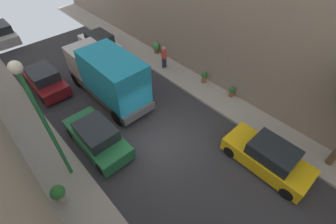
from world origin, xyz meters
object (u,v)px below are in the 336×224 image
at_px(pedestrian, 164,57).
at_px(potted_plant_2, 156,47).
at_px(delivery_truck, 107,75).
at_px(potted_plant_0, 204,77).
at_px(lamp_post, 40,113).
at_px(parked_car_left_3, 44,80).
at_px(parked_car_right_3, 100,43).
at_px(potted_plant_3, 231,91).
at_px(parked_car_left_4, 2,33).
at_px(parked_car_right_2, 268,157).
at_px(potted_plant_4, 58,193).
at_px(parked_car_left_2, 97,137).

relative_size(pedestrian, potted_plant_2, 1.97).
xyz_separation_m(delivery_truck, potted_plant_0, (5.58, -3.11, -1.19)).
relative_size(delivery_truck, lamp_post, 1.06).
relative_size(parked_car_left_3, parked_car_right_3, 1.00).
bearing_deg(potted_plant_0, delivery_truck, 150.87).
bearing_deg(parked_car_left_3, potted_plant_3, -47.40).
relative_size(pedestrian, potted_plant_3, 2.44).
relative_size(potted_plant_3, lamp_post, 0.11).
relative_size(parked_car_left_3, pedestrian, 2.44).
bearing_deg(potted_plant_3, parked_car_left_4, 114.52).
height_order(parked_car_right_2, potted_plant_4, parked_car_right_2).
distance_m(parked_car_left_3, pedestrian, 8.38).
xyz_separation_m(potted_plant_0, potted_plant_2, (0.18, 5.27, 0.04)).
bearing_deg(delivery_truck, lamp_post, -142.84).
height_order(parked_car_right_3, potted_plant_4, parked_car_right_3).
distance_m(parked_car_left_2, potted_plant_3, 8.79).
bearing_deg(lamp_post, parked_car_left_3, 75.52).
bearing_deg(parked_car_right_2, delivery_truck, 105.64).
xyz_separation_m(parked_car_right_2, delivery_truck, (-2.70, 9.64, 1.07)).
height_order(parked_car_left_2, pedestrian, pedestrian).
xyz_separation_m(parked_car_left_4, lamp_post, (-1.90, -16.70, 3.45)).
xyz_separation_m(parked_car_left_2, potted_plant_2, (8.45, 5.07, -0.08)).
bearing_deg(delivery_truck, parked_car_right_2, -74.36).
bearing_deg(parked_car_right_3, potted_plant_0, -72.00).
height_order(pedestrian, potted_plant_4, pedestrian).
bearing_deg(delivery_truck, potted_plant_0, -29.13).
xyz_separation_m(parked_car_right_2, potted_plant_3, (3.05, 4.33, -0.20)).
bearing_deg(parked_car_right_2, pedestrian, 77.88).
height_order(parked_car_left_3, potted_plant_0, parked_car_left_3).
xyz_separation_m(parked_car_left_3, parked_car_right_3, (5.40, 1.87, 0.00)).
bearing_deg(potted_plant_2, parked_car_right_3, 130.42).
bearing_deg(potted_plant_0, parked_car_left_4, 116.89).
bearing_deg(pedestrian, lamp_post, -158.88).
bearing_deg(parked_car_right_3, potted_plant_2, -49.58).
xyz_separation_m(parked_car_left_4, potted_plant_0, (8.28, -16.32, -0.12)).
bearing_deg(pedestrian, potted_plant_3, -80.15).
bearing_deg(parked_car_right_3, delivery_truck, -115.18).
relative_size(parked_car_left_2, potted_plant_2, 4.82).
xyz_separation_m(parked_car_left_2, delivery_truck, (2.70, 2.91, 1.07)).
distance_m(parked_car_right_3, potted_plant_3, 11.47).
xyz_separation_m(parked_car_left_3, parked_car_left_4, (0.00, 9.34, 0.00)).
bearing_deg(parked_car_left_2, parked_car_left_4, 90.00).
height_order(parked_car_left_2, parked_car_right_2, same).
bearing_deg(lamp_post, potted_plant_4, -133.83).
height_order(parked_car_left_2, potted_plant_4, parked_car_left_2).
xyz_separation_m(parked_car_right_3, potted_plant_3, (3.05, -11.06, -0.20)).
distance_m(parked_car_left_4, potted_plant_2, 13.91).
distance_m(potted_plant_0, lamp_post, 10.79).
xyz_separation_m(potted_plant_4, lamp_post, (0.93, 0.97, 3.51)).
relative_size(parked_car_right_2, potted_plant_0, 5.16).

